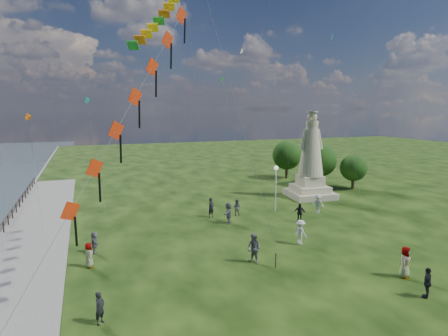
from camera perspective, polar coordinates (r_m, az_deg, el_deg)
name	(u,v)px	position (r m, az deg, el deg)	size (l,w,h in m)	color
waterfront	(2,268)	(27.43, -30.78, -12.91)	(200.00, 200.00, 1.51)	#374753
statue	(311,165)	(41.73, 13.07, 0.41)	(5.09, 5.09, 9.36)	tan
lamppost	(276,179)	(35.21, 7.91, -1.61)	(0.41, 0.41, 4.38)	silver
tree_row	(312,160)	(49.81, 13.28, 1.26)	(7.60, 12.57, 5.28)	#382314
person_0	(100,308)	(18.74, -18.40, -19.58)	(0.55, 0.36, 1.51)	black
person_1	(254,249)	(23.94, 4.58, -12.16)	(0.93, 0.57, 1.91)	#595960
person_2	(301,232)	(27.63, 11.59, -9.54)	(1.15, 0.59, 1.77)	silver
person_3	(427,283)	(22.51, 28.58, -15.08)	(0.95, 0.49, 1.62)	black
person_4	(405,262)	(24.35, 25.88, -12.79)	(0.90, 0.55, 1.83)	#595960
person_5	(94,242)	(26.98, -19.13, -10.65)	(1.37, 0.59, 1.48)	#595960
person_6	(211,208)	(33.58, -1.96, -6.04)	(0.64, 0.42, 1.76)	black
person_7	(237,207)	(34.16, 1.94, -6.01)	(0.73, 0.45, 1.50)	#595960
person_8	(318,204)	(35.93, 14.09, -5.28)	(1.16, 0.60, 1.79)	silver
person_9	(300,213)	(32.81, 11.44, -6.68)	(0.96, 0.49, 1.64)	black
person_10	(89,255)	(24.78, -19.89, -12.37)	(0.76, 0.47, 1.56)	#595960
person_11	(228,213)	(31.74, 0.69, -6.85)	(1.70, 0.73, 1.84)	#595960
red_kite_train	(134,103)	(20.95, -13.60, 9.62)	(10.08, 9.35, 15.92)	black
small_kites	(206,61)	(41.80, -2.69, 15.92)	(32.02, 13.52, 28.53)	#16847E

